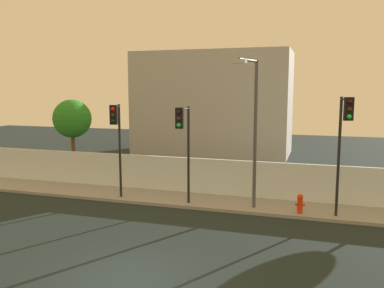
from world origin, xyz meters
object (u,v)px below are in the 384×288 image
(traffic_light_left, at_px, (344,132))
(roadside_tree_leftmost, at_px, (72,119))
(traffic_light_right, at_px, (184,134))
(traffic_light_center, at_px, (117,131))
(street_lamp_curbside, at_px, (253,122))
(fire_hydrant, at_px, (300,203))

(traffic_light_left, relative_size, roadside_tree_leftmost, 1.03)
(traffic_light_right, bearing_deg, traffic_light_center, 176.37)
(traffic_light_center, xyz_separation_m, traffic_light_right, (3.44, -0.22, -0.02))
(traffic_light_left, xyz_separation_m, traffic_light_right, (-6.66, -0.22, -0.30))
(street_lamp_curbside, relative_size, fire_hydrant, 7.67)
(traffic_light_center, xyz_separation_m, roadside_tree_leftmost, (-5.01, 3.83, 0.18))
(fire_hydrant, height_order, roadside_tree_leftmost, roadside_tree_leftmost)
(traffic_light_left, distance_m, fire_hydrant, 3.58)
(traffic_light_right, height_order, roadside_tree_leftmost, roadside_tree_leftmost)
(traffic_light_center, height_order, fire_hydrant, traffic_light_center)
(traffic_light_center, distance_m, fire_hydrant, 8.98)
(traffic_light_left, height_order, roadside_tree_leftmost, traffic_light_left)
(roadside_tree_leftmost, bearing_deg, fire_hydrant, -14.17)
(traffic_light_center, relative_size, traffic_light_right, 1.01)
(traffic_light_left, height_order, street_lamp_curbside, street_lamp_curbside)
(traffic_light_left, distance_m, traffic_light_center, 10.10)
(traffic_light_center, xyz_separation_m, fire_hydrant, (8.50, 0.42, -2.89))
(traffic_light_left, height_order, fire_hydrant, traffic_light_left)
(traffic_light_center, xyz_separation_m, street_lamp_curbside, (6.39, 0.48, 0.55))
(traffic_light_left, xyz_separation_m, roadside_tree_leftmost, (-15.10, 3.83, -0.10))
(traffic_light_left, distance_m, roadside_tree_leftmost, 15.58)
(traffic_light_right, distance_m, fire_hydrant, 5.85)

